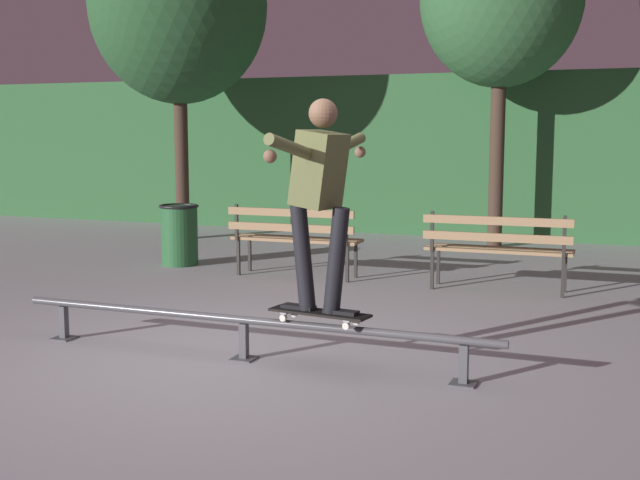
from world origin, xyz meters
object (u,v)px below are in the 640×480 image
(skateboarder, at_px, (320,187))
(tree_far_left, at_px, (178,6))
(skateboard, at_px, (319,313))
(trash_can, at_px, (179,234))
(grind_rail, at_px, (244,326))
(park_bench_leftmost, at_px, (294,234))
(park_bench_left_center, at_px, (498,244))

(skateboarder, height_order, tree_far_left, tree_far_left)
(tree_far_left, bearing_deg, skateboarder, -51.40)
(skateboard, height_order, trash_can, trash_can)
(grind_rail, xyz_separation_m, trash_can, (-2.86, 3.75, 0.15))
(skateboarder, distance_m, park_bench_leftmost, 3.92)
(skateboarder, xyz_separation_m, park_bench_left_center, (0.72, 3.44, -0.82))
(grind_rail, xyz_separation_m, park_bench_leftmost, (-1.08, 3.43, 0.27))
(skateboarder, bearing_deg, trash_can, 132.97)
(skateboarder, height_order, park_bench_left_center, skateboarder)
(park_bench_left_center, bearing_deg, skateboard, -101.90)
(park_bench_left_center, distance_m, trash_can, 4.23)
(skateboard, bearing_deg, grind_rail, -180.00)
(grind_rail, bearing_deg, skateboard, 0.00)
(grind_rail, xyz_separation_m, skateboarder, (0.63, -0.00, 1.09))
(skateboard, xyz_separation_m, park_bench_leftmost, (-1.71, 3.43, 0.12))
(skateboarder, relative_size, park_bench_left_center, 0.97)
(park_bench_leftmost, relative_size, park_bench_left_center, 1.00)
(tree_far_left, relative_size, trash_can, 6.62)
(park_bench_leftmost, bearing_deg, trash_can, 169.94)
(tree_far_left, bearing_deg, grind_rail, -55.24)
(skateboard, height_order, park_bench_leftmost, park_bench_leftmost)
(grind_rail, bearing_deg, skateboarder, -0.03)
(skateboarder, bearing_deg, park_bench_left_center, 78.15)
(grind_rail, distance_m, trash_can, 4.72)
(grind_rail, relative_size, skateboarder, 2.58)
(park_bench_leftmost, bearing_deg, grind_rail, -72.62)
(park_bench_left_center, relative_size, trash_can, 2.01)
(park_bench_left_center, height_order, tree_far_left, tree_far_left)
(skateboard, distance_m, tree_far_left, 8.44)
(park_bench_left_center, xyz_separation_m, trash_can, (-4.22, 0.32, -0.12))
(skateboard, bearing_deg, tree_far_left, 128.59)
(skateboard, relative_size, park_bench_leftmost, 0.50)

